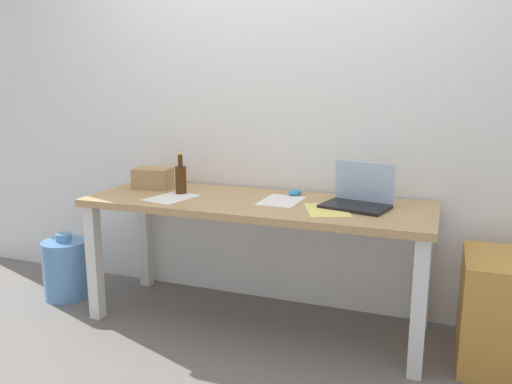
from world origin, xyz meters
The scene contains 12 objects.
ground_plane centered at (0.00, 0.00, 0.00)m, with size 8.00×8.00×0.00m, color slate.
back_wall centered at (0.00, 0.39, 1.30)m, with size 5.20×0.08×2.60m, color white.
desk centered at (0.00, 0.00, 0.64)m, with size 1.96×0.67×0.74m.
laptop_right centered at (0.56, 0.06, 0.79)m, with size 0.38×0.31×0.23m.
beer_bottle centered at (-0.48, 0.02, 0.83)m, with size 0.07×0.07×0.25m.
computer_mouse centered at (0.17, 0.21, 0.76)m, with size 0.06×0.10×0.03m, color #338CC6.
cardboard_box centered at (-0.73, 0.10, 0.80)m, with size 0.22×0.16×0.13m, color tan.
paper_sheet_near_back centered at (0.14, 0.04, 0.74)m, with size 0.21×0.30×0.00m, color white.
paper_sheet_front_left centered at (-0.48, -0.10, 0.74)m, with size 0.21×0.30×0.00m, color white.
paper_sheet_front_right centered at (0.43, -0.08, 0.74)m, with size 0.21×0.30×0.00m, color #F4E06B.
water_cooler_jug centered at (-1.30, -0.09, 0.20)m, with size 0.29×0.29×0.43m.
filing_cabinet centered at (1.31, -0.01, 0.28)m, with size 0.40×0.48×0.56m, color #C68938.
Camera 1 is at (0.98, -2.65, 1.40)m, focal length 36.06 mm.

